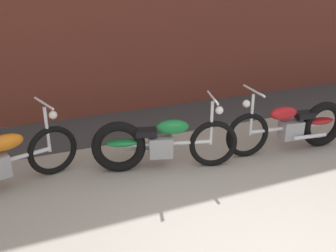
{
  "coord_description": "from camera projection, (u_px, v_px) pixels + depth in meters",
  "views": [
    {
      "loc": [
        -1.69,
        -1.81,
        2.46
      ],
      "look_at": [
        -0.01,
        2.15,
        0.75
      ],
      "focal_mm": 39.5,
      "sensor_mm": 36.0,
      "label": 1
    }
  ],
  "objects": [
    {
      "name": "sidewalk_slab",
      "position": [
        182.0,
        193.0,
        4.57
      ],
      "size": [
        36.0,
        3.5,
        0.01
      ],
      "primitive_type": "cube",
      "color": "#9E998E",
      "rests_on": "ground"
    },
    {
      "name": "motorcycle_green",
      "position": [
        155.0,
        143.0,
        5.0
      ],
      "size": [
        1.96,
        0.79,
        1.03
      ],
      "rotation": [
        0.0,
        0.0,
        -0.28
      ],
      "color": "black",
      "rests_on": "ground"
    },
    {
      "name": "motorcycle_red",
      "position": [
        296.0,
        126.0,
        5.59
      ],
      "size": [
        2.0,
        0.6,
        1.03
      ],
      "rotation": [
        0.0,
        0.0,
        3.03
      ],
      "color": "black",
      "rests_on": "ground"
    }
  ]
}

